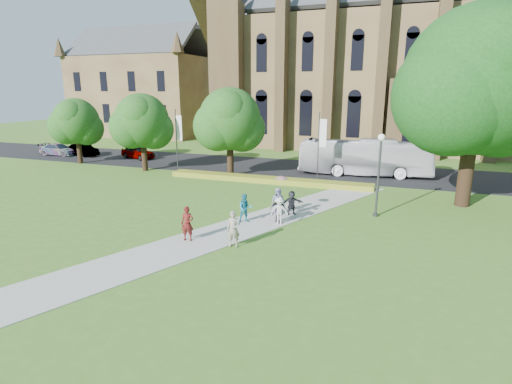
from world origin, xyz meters
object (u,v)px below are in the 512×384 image
at_px(streetlamp, 379,165).
at_px(car_1, 83,150).
at_px(car_0, 138,152).
at_px(large_tree, 478,81).
at_px(tour_coach, 364,157).
at_px(pedestrian_0, 187,224).
at_px(car_2, 59,149).

distance_m(streetlamp, car_1, 37.14).
height_order(car_0, car_1, car_0).
distance_m(large_tree, tour_coach, 12.84).
bearing_deg(streetlamp, pedestrian_0, -139.41).
bearing_deg(car_2, streetlamp, -109.50).
distance_m(car_2, pedestrian_0, 34.98).
bearing_deg(car_2, car_1, -79.88).
bearing_deg(large_tree, car_0, 165.23).
distance_m(large_tree, car_0, 34.88).
height_order(streetlamp, car_1, streetlamp).
height_order(streetlamp, pedestrian_0, streetlamp).
bearing_deg(large_tree, streetlamp, -140.71).
distance_m(streetlamp, tour_coach, 12.84).
height_order(streetlamp, tour_coach, streetlamp).
xyz_separation_m(large_tree, car_0, (-32.92, 8.68, -7.58)).
bearing_deg(large_tree, car_2, 170.28).
bearing_deg(car_1, car_2, 117.31).
bearing_deg(car_0, pedestrian_0, -122.31).
height_order(tour_coach, car_2, tour_coach).
xyz_separation_m(streetlamp, pedestrian_0, (-9.16, -7.85, -2.33)).
bearing_deg(car_1, pedestrian_0, -113.44).
bearing_deg(tour_coach, car_2, 85.57).
distance_m(streetlamp, large_tree, 8.73).
relative_size(car_0, car_2, 0.94).
height_order(car_0, car_2, car_0).
distance_m(tour_coach, car_0, 25.54).
relative_size(streetlamp, pedestrian_0, 2.82).
bearing_deg(tour_coach, streetlamp, -176.85).
height_order(large_tree, pedestrian_0, large_tree).
bearing_deg(streetlamp, car_2, 162.54).
xyz_separation_m(tour_coach, car_1, (-32.93, 0.04, -0.95)).
bearing_deg(streetlamp, tour_coach, 98.61).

